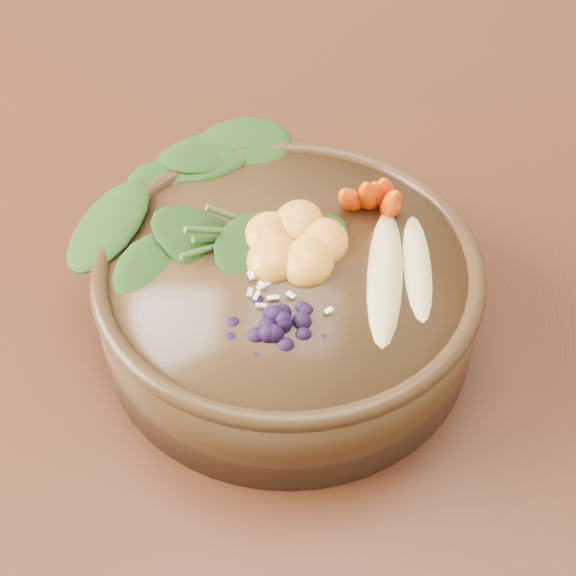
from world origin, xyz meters
name	(u,v)px	position (x,y,z in m)	size (l,w,h in m)	color
dining_table	(455,331)	(0.00, 0.00, 0.66)	(1.60, 0.90, 0.75)	#331C0C
stoneware_bowl	(288,298)	(-0.12, -0.11, 0.78)	(0.25, 0.25, 0.07)	#412912
kale_heap	(242,183)	(-0.16, -0.06, 0.84)	(0.16, 0.15, 0.04)	#1F4210
carrot_cluster	(370,161)	(-0.08, -0.04, 0.85)	(0.05, 0.05, 0.07)	#F54203
banana_halves	(403,257)	(-0.05, -0.10, 0.83)	(0.06, 0.14, 0.02)	#E0CC84
mandarin_cluster	(294,231)	(-0.12, -0.10, 0.83)	(0.07, 0.08, 0.03)	orange
blueberry_pile	(280,305)	(-0.11, -0.16, 0.83)	(0.12, 0.09, 0.03)	black
coconut_flakes	(287,278)	(-0.12, -0.13, 0.82)	(0.08, 0.06, 0.01)	white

